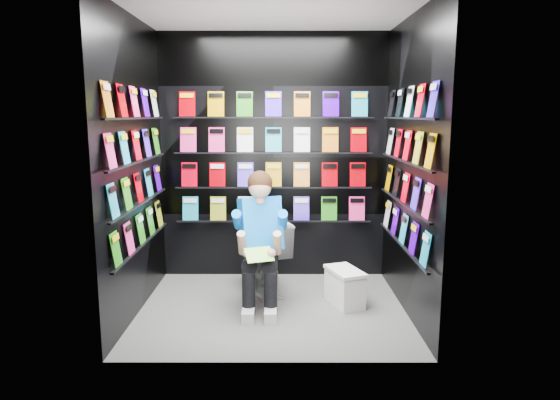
{
  "coord_description": "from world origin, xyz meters",
  "views": [
    {
      "loc": [
        0.07,
        -4.32,
        1.75
      ],
      "look_at": [
        0.07,
        0.15,
        0.98
      ],
      "focal_mm": 32.0,
      "sensor_mm": 36.0,
      "label": 1
    }
  ],
  "objects": [
    {
      "name": "wall_back",
      "position": [
        0.0,
        1.0,
        1.3
      ],
      "size": [
        2.4,
        0.04,
        2.6
      ],
      "primitive_type": "cube",
      "color": "black",
      "rests_on": "floor"
    },
    {
      "name": "wall_left",
      "position": [
        -1.2,
        0.0,
        1.3
      ],
      "size": [
        0.04,
        2.0,
        2.6
      ],
      "primitive_type": "cube",
      "color": "black",
      "rests_on": "floor"
    },
    {
      "name": "toilet",
      "position": [
        -0.11,
        0.49,
        0.37
      ],
      "size": [
        0.65,
        0.85,
        0.73
      ],
      "primitive_type": "imported",
      "rotation": [
        0.0,
        0.0,
        3.48
      ],
      "color": "silver",
      "rests_on": "floor"
    },
    {
      "name": "wall_right",
      "position": [
        1.2,
        0.0,
        1.3
      ],
      "size": [
        0.04,
        2.0,
        2.6
      ],
      "primitive_type": "cube",
      "color": "black",
      "rests_on": "floor"
    },
    {
      "name": "comics_left",
      "position": [
        -1.17,
        0.0,
        1.31
      ],
      "size": [
        0.06,
        1.7,
        1.37
      ],
      "primitive_type": null,
      "color": "red",
      "rests_on": "wall_left"
    },
    {
      "name": "comics_back",
      "position": [
        0.0,
        0.97,
        1.31
      ],
      "size": [
        2.1,
        0.06,
        1.37
      ],
      "primitive_type": null,
      "color": "red",
      "rests_on": "wall_back"
    },
    {
      "name": "longbox",
      "position": [
        0.67,
        0.11,
        0.15
      ],
      "size": [
        0.35,
        0.46,
        0.31
      ],
      "primitive_type": "cube",
      "rotation": [
        0.0,
        0.0,
        0.35
      ],
      "color": "white",
      "rests_on": "floor"
    },
    {
      "name": "floor",
      "position": [
        0.0,
        0.0,
        0.0
      ],
      "size": [
        2.4,
        2.4,
        0.0
      ],
      "primitive_type": "plane",
      "color": "#5C5C59",
      "rests_on": "ground"
    },
    {
      "name": "longbox_lid",
      "position": [
        0.67,
        0.11,
        0.32
      ],
      "size": [
        0.38,
        0.49,
        0.03
      ],
      "primitive_type": "cube",
      "rotation": [
        0.0,
        0.0,
        0.35
      ],
      "color": "white",
      "rests_on": "longbox"
    },
    {
      "name": "wall_front",
      "position": [
        0.0,
        -1.0,
        1.3
      ],
      "size": [
        2.4,
        0.04,
        2.6
      ],
      "primitive_type": "cube",
      "color": "black",
      "rests_on": "floor"
    },
    {
      "name": "comics_right",
      "position": [
        1.17,
        0.0,
        1.31
      ],
      "size": [
        0.06,
        1.7,
        1.37
      ],
      "primitive_type": null,
      "color": "red",
      "rests_on": "wall_right"
    },
    {
      "name": "reader",
      "position": [
        -0.11,
        0.11,
        0.76
      ],
      "size": [
        0.72,
        0.86,
        1.34
      ],
      "primitive_type": null,
      "rotation": [
        0.0,
        0.0,
        0.34
      ],
      "color": "blue",
      "rests_on": "toilet"
    },
    {
      "name": "ceiling",
      "position": [
        0.0,
        0.0,
        2.6
      ],
      "size": [
        2.4,
        2.4,
        0.0
      ],
      "primitive_type": "plane",
      "color": "white",
      "rests_on": "floor"
    },
    {
      "name": "held_comic",
      "position": [
        -0.11,
        -0.24,
        0.58
      ],
      "size": [
        0.27,
        0.21,
        0.1
      ],
      "primitive_type": "cube",
      "rotation": [
        -0.96,
        0.0,
        0.34
      ],
      "color": "#18954A",
      "rests_on": "reader"
    }
  ]
}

